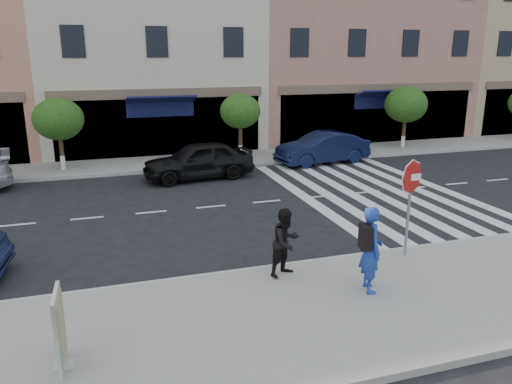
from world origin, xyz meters
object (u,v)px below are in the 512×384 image
at_px(poster_board, 60,332).
at_px(car_far_mid, 198,160).
at_px(photographer, 371,249).
at_px(walker, 286,242).
at_px(car_far_right, 322,148).
at_px(stop_sign, 411,186).

relative_size(poster_board, car_far_mid, 0.30).
distance_m(photographer, poster_board, 6.18).
relative_size(photographer, walker, 1.18).
distance_m(poster_board, car_far_right, 17.13).
bearing_deg(car_far_right, stop_sign, -21.90).
bearing_deg(walker, stop_sign, -24.63).
bearing_deg(car_far_right, photographer, -28.13).
height_order(stop_sign, car_far_right, stop_sign).
relative_size(photographer, poster_board, 1.40).
relative_size(stop_sign, car_far_right, 0.55).
distance_m(stop_sign, poster_board, 8.35).
height_order(photographer, walker, photographer).
distance_m(walker, car_far_mid, 10.01).
height_order(photographer, car_far_right, photographer).
bearing_deg(stop_sign, photographer, -145.28).
bearing_deg(car_far_mid, walker, -6.56).
bearing_deg(photographer, stop_sign, -40.57).
xyz_separation_m(car_far_mid, car_far_right, (6.11, 1.13, -0.04)).
height_order(poster_board, car_far_mid, car_far_mid).
relative_size(poster_board, car_far_right, 0.30).
bearing_deg(stop_sign, car_far_mid, 106.02).
relative_size(photographer, car_far_mid, 0.41).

